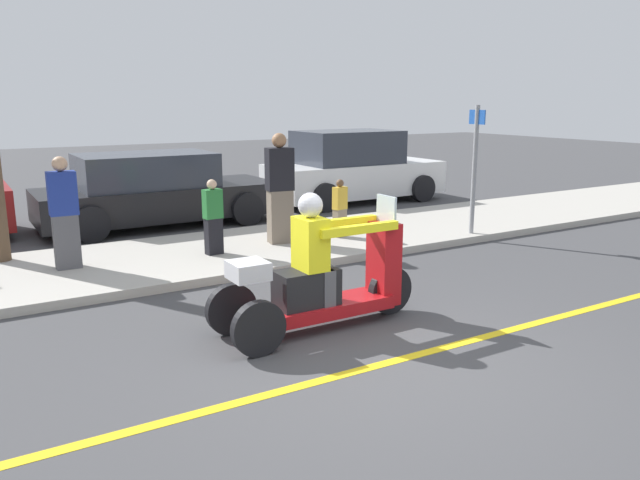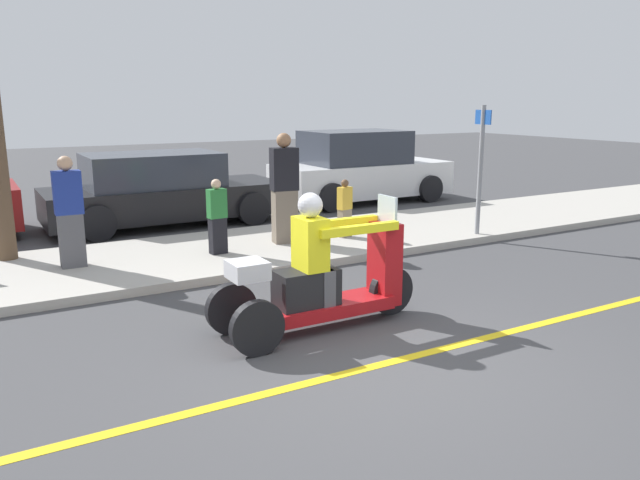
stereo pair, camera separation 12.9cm
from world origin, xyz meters
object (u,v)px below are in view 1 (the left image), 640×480
object	(u,v)px
spectator_end_of_line	(340,209)
street_sign	(475,165)
spectator_mid_group	(64,215)
parked_car_lot_center	(352,169)
motorcycle_trike	(321,281)
parked_car_lot_far	(155,191)
spectator_far_back	(280,191)
spectator_near_curb	(213,218)

from	to	relation	value
spectator_end_of_line	street_sign	distance (m)	2.45
spectator_mid_group	parked_car_lot_center	bearing A→B (deg)	25.48
motorcycle_trike	parked_car_lot_center	world-z (taller)	parked_car_lot_center
parked_car_lot_far	spectator_far_back	bearing A→B (deg)	-69.21
spectator_near_curb	parked_car_lot_center	distance (m)	6.16
spectator_far_back	spectator_near_curb	xyz separation A→B (m)	(-1.22, -0.17, -0.31)
spectator_end_of_line	parked_car_lot_far	distance (m)	3.87
spectator_end_of_line	parked_car_lot_far	xyz separation A→B (m)	(-2.22, 3.18, 0.08)
spectator_end_of_line	spectator_mid_group	bearing A→B (deg)	176.50
spectator_near_curb	spectator_end_of_line	world-z (taller)	spectator_near_curb
spectator_mid_group	parked_car_lot_far	size ratio (longest dim) A/B	0.34
street_sign	motorcycle_trike	bearing A→B (deg)	-152.50
spectator_far_back	parked_car_lot_center	world-z (taller)	spectator_far_back
street_sign	parked_car_lot_center	bearing A→B (deg)	83.16
spectator_near_curb	spectator_end_of_line	distance (m)	2.29
spectator_end_of_line	street_sign	size ratio (longest dim) A/B	0.45
parked_car_lot_far	street_sign	bearing A→B (deg)	-43.35
motorcycle_trike	spectator_far_back	world-z (taller)	spectator_far_back
spectator_far_back	parked_car_lot_far	world-z (taller)	spectator_far_back
spectator_far_back	street_sign	bearing A→B (deg)	-18.60
spectator_end_of_line	parked_car_lot_center	size ratio (longest dim) A/B	0.23
spectator_far_back	spectator_mid_group	bearing A→B (deg)	177.79
spectator_end_of_line	street_sign	xyz separation A→B (m)	(2.14, -0.94, 0.72)
spectator_near_curb	parked_car_lot_far	world-z (taller)	parked_car_lot_far
spectator_mid_group	parked_car_lot_far	xyz separation A→B (m)	(2.11, 2.91, -0.20)
spectator_mid_group	parked_car_lot_far	world-z (taller)	spectator_mid_group
spectator_near_curb	parked_car_lot_far	bearing A→B (deg)	88.76
spectator_mid_group	street_sign	distance (m)	6.59
parked_car_lot_far	parked_car_lot_center	bearing A→B (deg)	5.00
motorcycle_trike	parked_car_lot_center	bearing A→B (deg)	53.78
parked_car_lot_center	street_sign	world-z (taller)	street_sign
spectator_far_back	spectator_near_curb	world-z (taller)	spectator_far_back
motorcycle_trike	spectator_mid_group	bearing A→B (deg)	119.01
spectator_far_back	parked_car_lot_far	distance (m)	3.26
spectator_near_curb	parked_car_lot_far	distance (m)	3.21
spectator_end_of_line	spectator_mid_group	xyz separation A→B (m)	(-4.32, 0.26, 0.27)
spectator_far_back	spectator_end_of_line	size ratio (longest dim) A/B	1.80
motorcycle_trike	spectator_end_of_line	distance (m)	4.04
spectator_far_back	street_sign	xyz separation A→B (m)	(3.21, -1.08, 0.34)
spectator_end_of_line	parked_car_lot_center	xyz separation A→B (m)	(2.69, 3.60, 0.19)
motorcycle_trike	spectator_mid_group	size ratio (longest dim) A/B	1.53
spectator_near_curb	street_sign	bearing A→B (deg)	-11.58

